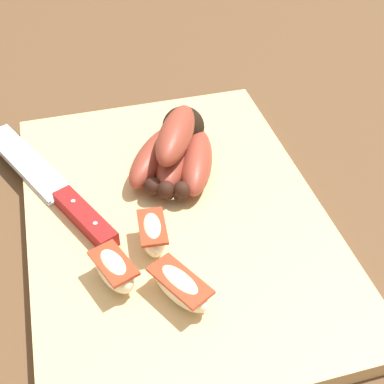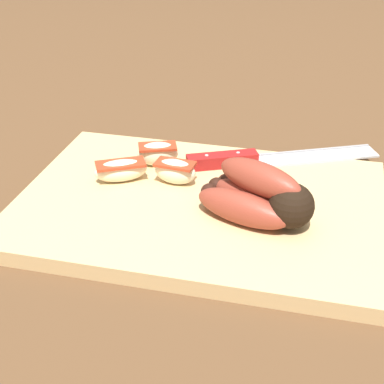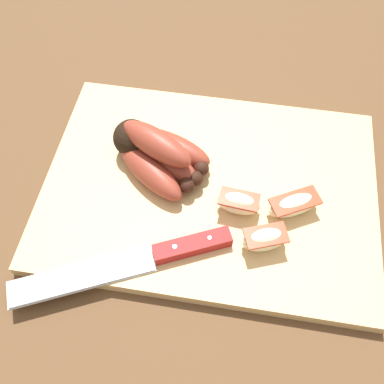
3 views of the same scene
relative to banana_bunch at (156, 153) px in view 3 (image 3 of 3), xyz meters
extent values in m
plane|color=brown|center=(-0.06, 0.02, -0.05)|extent=(6.00, 6.00, 0.00)
cube|color=tan|center=(-0.08, 0.02, -0.04)|extent=(0.46, 0.33, 0.02)
sphere|color=black|center=(0.04, -0.02, 0.00)|extent=(0.05, 0.05, 0.05)
ellipsoid|color=brown|center=(0.00, 0.03, -0.01)|extent=(0.12, 0.10, 0.04)
sphere|color=black|center=(-0.05, 0.04, -0.01)|extent=(0.02, 0.02, 0.02)
ellipsoid|color=brown|center=(-0.01, 0.00, -0.01)|extent=(0.12, 0.09, 0.04)
sphere|color=black|center=(-0.06, 0.03, -0.01)|extent=(0.02, 0.02, 0.02)
ellipsoid|color=brown|center=(-0.02, -0.02, -0.01)|extent=(0.12, 0.07, 0.04)
sphere|color=black|center=(-0.06, 0.01, -0.01)|extent=(0.02, 0.02, 0.02)
ellipsoid|color=brown|center=(0.00, 0.00, 0.02)|extent=(0.12, 0.09, 0.04)
cube|color=silver|center=(0.06, 0.18, -0.03)|extent=(0.18, 0.11, 0.00)
cube|color=#99999E|center=(0.05, 0.19, -0.02)|extent=(0.16, 0.08, 0.00)
cube|color=maroon|center=(-0.07, 0.12, -0.02)|extent=(0.10, 0.06, 0.02)
cylinder|color=#B2B2B7|center=(-0.09, 0.11, -0.01)|extent=(0.01, 0.01, 0.00)
cylinder|color=#B2B2B7|center=(-0.05, 0.13, -0.01)|extent=(0.01, 0.01, 0.00)
ellipsoid|color=#F4E5C1|center=(-0.12, 0.06, -0.01)|extent=(0.06, 0.03, 0.03)
cube|color=#B2381E|center=(-0.12, 0.06, 0.00)|extent=(0.05, 0.03, 0.00)
ellipsoid|color=#F4E5C1|center=(-0.19, 0.04, -0.01)|extent=(0.08, 0.06, 0.03)
cube|color=#B2381E|center=(-0.19, 0.04, 0.00)|extent=(0.07, 0.06, 0.00)
ellipsoid|color=#F4E5C1|center=(-0.16, 0.10, -0.01)|extent=(0.06, 0.05, 0.03)
cube|color=#B2381E|center=(-0.16, 0.10, 0.00)|extent=(0.06, 0.05, 0.00)
camera|label=1|loc=(-0.50, 0.12, 0.39)|focal=50.18mm
camera|label=2|loc=(0.07, -0.61, 0.35)|focal=55.46mm
camera|label=3|loc=(-0.10, 0.33, 0.47)|focal=39.45mm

